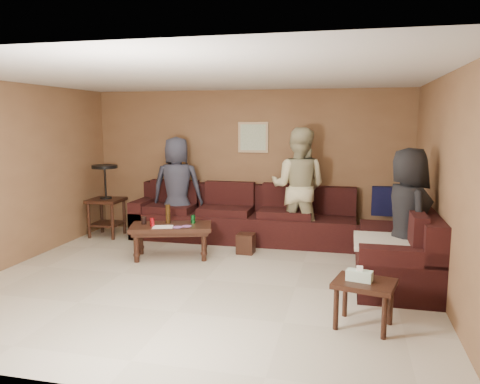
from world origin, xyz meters
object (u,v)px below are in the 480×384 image
(coffee_table, at_px, (171,230))
(person_right, at_px, (407,217))
(end_table_left, at_px, (106,199))
(person_left, at_px, (177,187))
(side_table_right, at_px, (364,287))
(waste_bin, at_px, (246,243))
(sectional_sofa, at_px, (286,231))
(person_middle, at_px, (298,187))

(coffee_table, bearing_deg, person_right, -7.09)
(end_table_left, relative_size, person_left, 0.72)
(side_table_right, height_order, waste_bin, side_table_right)
(sectional_sofa, bearing_deg, person_right, -34.17)
(sectional_sofa, height_order, person_middle, person_middle)
(coffee_table, distance_m, waste_bin, 1.14)
(sectional_sofa, bearing_deg, coffee_table, -156.55)
(waste_bin, xyz_separation_m, person_middle, (0.70, 0.66, 0.79))
(sectional_sofa, xyz_separation_m, person_left, (-1.93, 0.49, 0.53))
(coffee_table, relative_size, side_table_right, 1.97)
(coffee_table, height_order, waste_bin, coffee_table)
(side_table_right, bearing_deg, person_right, 69.17)
(coffee_table, bearing_deg, person_middle, 33.25)
(coffee_table, distance_m, person_right, 3.24)
(person_left, distance_m, person_middle, 2.06)
(end_table_left, height_order, waste_bin, end_table_left)
(side_table_right, xyz_separation_m, person_right, (0.53, 1.38, 0.43))
(waste_bin, distance_m, person_middle, 1.25)
(sectional_sofa, height_order, person_right, person_right)
(person_left, distance_m, person_right, 3.87)
(person_right, bearing_deg, person_middle, 25.53)
(sectional_sofa, bearing_deg, side_table_right, -66.47)
(person_middle, bearing_deg, end_table_left, 10.86)
(person_left, relative_size, person_middle, 0.92)
(sectional_sofa, bearing_deg, waste_bin, -158.52)
(coffee_table, distance_m, person_left, 1.31)
(coffee_table, bearing_deg, side_table_right, -33.72)
(end_table_left, bearing_deg, waste_bin, -11.02)
(end_table_left, distance_m, waste_bin, 2.67)
(coffee_table, bearing_deg, waste_bin, 24.55)
(side_table_right, relative_size, person_right, 0.39)
(coffee_table, relative_size, person_left, 0.74)
(coffee_table, bearing_deg, end_table_left, 148.32)
(end_table_left, relative_size, person_middle, 0.66)
(person_left, bearing_deg, person_right, 145.87)
(end_table_left, bearing_deg, sectional_sofa, -4.97)
(waste_bin, height_order, person_middle, person_middle)
(person_left, bearing_deg, waste_bin, 142.03)
(coffee_table, height_order, side_table_right, coffee_table)
(waste_bin, height_order, person_right, person_right)
(waste_bin, bearing_deg, end_table_left, 168.98)
(end_table_left, height_order, person_left, person_left)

